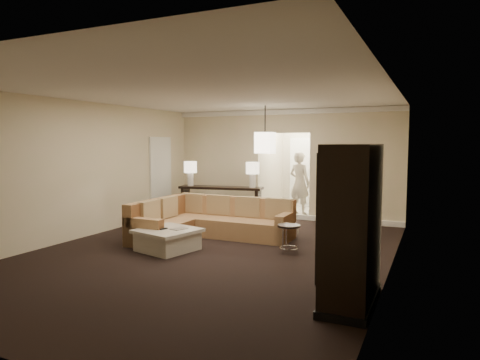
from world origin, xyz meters
The scene contains 18 objects.
ground centered at (0.00, 0.00, 0.00)m, with size 8.00×8.00×0.00m, color black.
wall_back centered at (0.00, 4.00, 1.40)m, with size 6.00×0.04×2.80m, color beige.
wall_left centered at (-3.00, 0.00, 1.40)m, with size 0.04×8.00×2.80m, color beige.
wall_right centered at (3.00, 0.00, 1.40)m, with size 0.04×8.00×2.80m, color beige.
ceiling centered at (0.00, 0.00, 2.80)m, with size 6.00×8.00×0.02m, color white.
crown_molding centered at (0.00, 3.95, 2.73)m, with size 6.00×0.10×0.12m, color white.
baseboard centered at (0.00, 3.95, 0.06)m, with size 6.00×0.10×0.12m, color white.
side_door centered at (-2.97, 2.80, 1.05)m, with size 0.05×0.90×2.10m, color white.
foyer centered at (0.00, 5.34, 1.30)m, with size 1.44×2.02×2.80m.
sectional_sofa centered at (-0.66, 1.14, 0.33)m, with size 2.73×2.19×0.82m.
coffee_table centered at (-0.80, -0.10, 0.20)m, with size 1.18×1.18×0.41m.
console_table centered at (-1.40, 3.20, 0.49)m, with size 2.20×0.84×0.83m.
armoire centered at (2.69, -1.33, 0.93)m, with size 0.58×1.35×1.94m.
drink_table centered at (1.26, 0.65, 0.36)m, with size 0.40×0.40×0.50m.
table_lamp_left centered at (-2.22, 3.06, 1.25)m, with size 0.33×0.33×0.64m.
table_lamp_right centered at (-0.58, 3.34, 1.25)m, with size 0.33×0.33×0.64m.
pendant_light centered at (0.00, 2.70, 1.95)m, with size 0.38×0.38×1.09m.
person centered at (0.23, 4.72, 0.95)m, with size 0.68×0.46×1.89m, color beige.
Camera 1 is at (3.59, -6.49, 1.95)m, focal length 32.00 mm.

